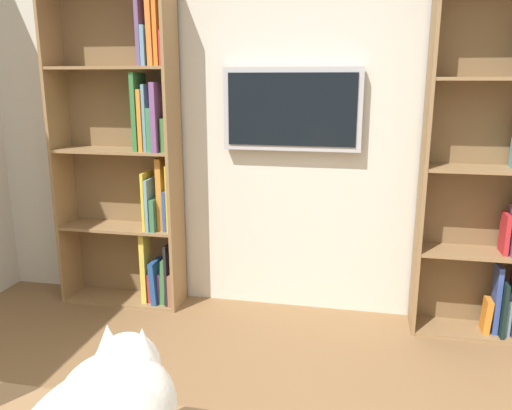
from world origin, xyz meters
TOP-DOWN VIEW (x-y plane):
  - wall_back at (0.00, -2.23)m, footprint 4.52×0.06m
  - bookshelf_left at (-1.29, -2.06)m, footprint 0.76×0.28m
  - bookshelf_right at (1.09, -2.06)m, footprint 0.87×0.28m
  - wall_mounted_tv at (-0.00, -2.15)m, footprint 0.90×0.07m

SIDE VIEW (x-z plane):
  - bookshelf_left at x=-1.29m, z-range -0.05..2.07m
  - bookshelf_right at x=1.09m, z-range -0.03..2.19m
  - wall_back at x=0.00m, z-range 0.00..2.70m
  - wall_mounted_tv at x=0.00m, z-range 1.13..1.66m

